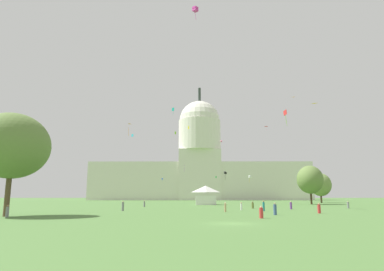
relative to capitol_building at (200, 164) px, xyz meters
name	(u,v)px	position (x,y,z in m)	size (l,w,h in m)	color
ground_plane	(233,224)	(0.51, -181.13, -22.75)	(800.00, 800.00, 0.00)	#4C7538
capitol_building	(200,164)	(0.00, 0.00, 0.00)	(138.55, 27.33, 73.85)	silver
event_tent	(206,195)	(0.12, -111.29, -19.89)	(6.37, 6.65, 5.71)	white
tree_east_near	(310,180)	(33.42, -107.89, -15.02)	(11.20, 12.34, 12.17)	#42301E
tree_west_mid	(12,146)	(-28.09, -170.13, -13.35)	(12.93, 13.43, 13.91)	brown
tree_east_far	(320,185)	(45.49, -83.89, -15.85)	(10.22, 9.60, 11.32)	brown
person_purple_front_right	(291,206)	(16.32, -145.64, -22.03)	(0.50, 0.50, 1.60)	#703D93
person_olive_back_center	(253,205)	(9.20, -141.95, -22.10)	(0.60, 0.60, 1.47)	olive
person_tan_back_left	(225,208)	(1.93, -157.55, -22.01)	(0.49, 0.49, 1.59)	tan
person_grey_near_tree_east	(348,205)	(30.17, -140.58, -22.06)	(0.58, 0.58, 1.53)	gray
person_teal_mid_right	(264,206)	(9.08, -154.10, -21.91)	(0.48, 0.48, 1.81)	#1E757A
person_red_mid_center	(319,209)	(16.12, -161.75, -22.04)	(0.65, 0.65, 1.59)	red
person_grey_edge_west	(123,206)	(-16.15, -153.74, -21.95)	(0.54, 0.54, 1.75)	gray
person_grey_aisle_center	(144,204)	(-15.58, -131.60, -22.06)	(0.53, 0.53, 1.53)	gray
person_denim_lawn_far_left	(275,209)	(8.21, -166.32, -21.98)	(0.64, 0.64, 1.70)	#3D5684
person_red_front_center	(261,213)	(4.87, -173.41, -22.09)	(0.64, 0.64, 1.49)	red
person_grey_near_tree_west	(7,212)	(-26.86, -172.01, -22.04)	(0.54, 0.54, 1.56)	gray
person_white_mid_left	(241,206)	(5.67, -149.94, -22.06)	(0.42, 0.42, 1.48)	silver
kite_orange_mid	(128,126)	(-25.62, -105.03, 3.19)	(1.03, 1.56, 3.81)	orange
kite_red_mid	(285,114)	(15.67, -147.24, -3.26)	(0.55, 1.15, 3.44)	red
kite_magenta_high	(195,9)	(-3.02, -140.74, 24.48)	(1.59, 1.58, 3.59)	#D1339E
kite_white_low	(250,176)	(17.45, -88.91, -12.96)	(1.12, 1.13, 2.77)	white
kite_violet_mid	(185,166)	(-8.74, -34.88, -4.49)	(1.26, 0.76, 3.52)	purple
kite_green_low	(216,177)	(8.17, -35.52, -10.23)	(0.78, 0.82, 0.90)	green
kite_pink_mid	(221,141)	(11.85, -27.81, 10.39)	(1.02, 1.10, 1.21)	pink
kite_gold_mid	(315,105)	(29.46, -126.94, 4.31)	(1.74, 1.36, 0.26)	gold
kite_blue_low	(162,179)	(-20.17, -39.29, -11.40)	(0.87, 0.85, 2.08)	blue
kite_turquoise_mid	(173,110)	(-10.64, -103.73, 9.05)	(0.85, 0.59, 2.63)	teal
kite_cyan_mid	(132,135)	(-30.91, -69.38, 6.33)	(0.94, 0.58, 1.27)	#33BCDB
kite_lime_mid	(175,133)	(-11.67, -71.21, 7.09)	(0.63, 0.91, 1.27)	#8CD133
kite_black_low	(225,173)	(5.66, -117.67, -13.55)	(0.81, 0.84, 2.45)	black
kite_yellow_mid	(189,128)	(-5.83, -76.10, 8.44)	(0.59, 0.94, 1.47)	yellow
kite_orange_high	(294,98)	(37.96, -81.26, 19.82)	(1.77, 1.65, 0.27)	orange
kite_red_high	(266,127)	(35.18, -39.19, 16.42)	(1.79, 0.95, 2.39)	red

